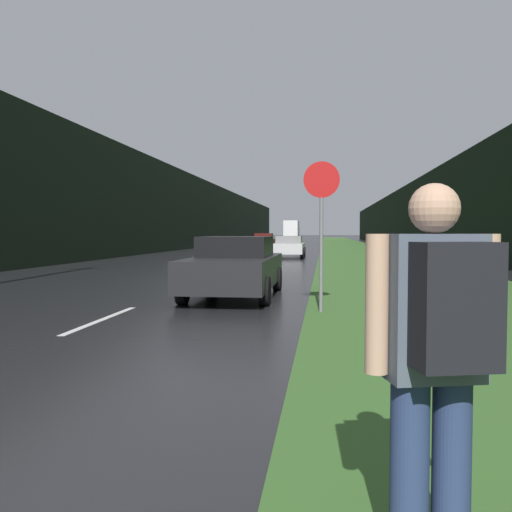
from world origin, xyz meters
name	(u,v)px	position (x,y,z in m)	size (l,w,h in m)	color
grass_verge	(361,253)	(6.46, 40.00, 0.01)	(6.00, 240.00, 0.02)	#386028
lane_stripe_b	(102,319)	(0.00, 8.27, 0.00)	(0.12, 3.00, 0.01)	silver
lane_stripe_c	(197,282)	(0.00, 15.27, 0.00)	(0.12, 3.00, 0.01)	silver
lane_stripe_d	(235,267)	(0.00, 22.27, 0.00)	(0.12, 3.00, 0.01)	silver
treeline_far_side	(185,212)	(-9.46, 50.00, 3.46)	(2.00, 140.00, 6.93)	black
treeline_near_side	(421,216)	(12.46, 50.00, 3.00)	(2.00, 140.00, 6.01)	black
stop_sign	(321,221)	(3.75, 9.52, 1.73)	(0.67, 0.07, 2.82)	slate
hitchhiker_with_backpack	(436,355)	(4.28, 1.74, 0.99)	(0.58, 0.48, 1.72)	navy
car_passing_near	(235,266)	(1.73, 11.89, 0.71)	(1.94, 4.74, 1.41)	black
car_passing_far	(289,247)	(1.73, 31.30, 0.67)	(1.85, 4.12, 1.29)	#BCBCBC
car_oncoming	(264,241)	(-1.73, 49.18, 0.71)	(1.91, 4.62, 1.42)	maroon
delivery_truck	(292,231)	(-1.73, 91.66, 1.82)	(2.51, 8.05, 3.46)	gray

